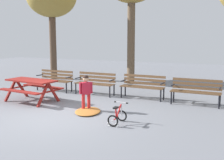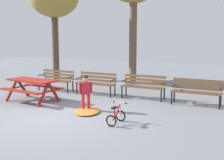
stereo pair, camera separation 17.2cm
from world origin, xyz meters
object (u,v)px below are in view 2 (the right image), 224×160
kids_bicycle (116,116)px  picnic_table (32,84)px  child_standing (86,90)px  park_bench_far_left (57,78)px  park_bench_left (96,82)px  park_bench_right (144,85)px  park_bench_far_right (196,90)px

kids_bicycle → picnic_table: bearing=163.4°
picnic_table → child_standing: size_ratio=1.78×
park_bench_far_left → kids_bicycle: 5.22m
picnic_table → park_bench_left: (1.44, 1.99, -0.08)m
picnic_table → park_bench_right: 3.95m
park_bench_right → kids_bicycle: park_bench_right is taller
park_bench_far_left → picnic_table: bearing=-77.1°
park_bench_far_left → kids_bicycle: park_bench_far_left is taller
picnic_table → park_bench_far_left: 2.04m
child_standing → kids_bicycle: (1.42, -0.86, -0.44)m
park_bench_right → child_standing: bearing=-113.8°
park_bench_far_right → picnic_table: bearing=-160.2°
park_bench_far_right → park_bench_far_left: bearing=179.0°
park_bench_right → park_bench_far_left: bearing=-178.4°
picnic_table → park_bench_far_left: park_bench_far_left is taller
park_bench_left → park_bench_far_right: 3.80m
park_bench_far_left → child_standing: size_ratio=1.49×
park_bench_right → park_bench_far_right: 1.91m
park_bench_right → park_bench_far_right: same height
child_standing → park_bench_far_left: bearing=141.1°
park_bench_left → park_bench_right: same height
park_bench_far_right → kids_bicycle: bearing=-116.7°
park_bench_right → child_standing: (-1.03, -2.34, 0.13)m
park_bench_far_left → park_bench_right: bearing=1.6°
park_bench_left → child_standing: size_ratio=1.48×
picnic_table → kids_bicycle: picnic_table is taller
park_bench_left → park_bench_right: (1.90, 0.10, 0.00)m
park_bench_far_left → park_bench_far_right: 5.70m
park_bench_left → child_standing: bearing=-68.8°
kids_bicycle → park_bench_far_right: bearing=63.3°
park_bench_far_left → kids_bicycle: bearing=-36.5°
park_bench_right → kids_bicycle: bearing=-83.1°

